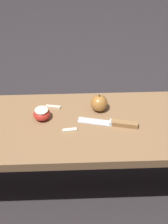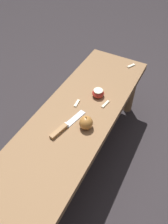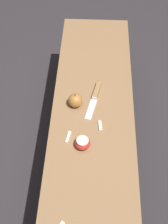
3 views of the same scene
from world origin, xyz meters
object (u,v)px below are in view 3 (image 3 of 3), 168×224
Objects in this scene: apple_whole at (75,100)px; wooden_bench at (93,111)px; knife at (95,95)px; apple_cut at (82,143)px.

wooden_bench is at bearing 101.98° from apple_whole.
knife is at bearing 123.25° from apple_whole.
knife is at bearing 167.63° from wooden_bench.
apple_whole is at bearing -78.02° from wooden_bench.
knife is 0.30m from apple_cut.
apple_cut reaches higher than wooden_bench.
knife is at bearing 170.47° from apple_cut.
knife is 0.12m from apple_whole.
apple_whole reaches higher than wooden_bench.
apple_whole is at bearing -168.97° from apple_cut.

